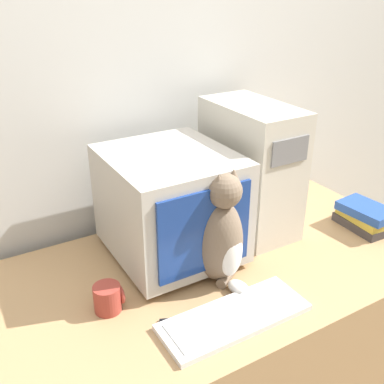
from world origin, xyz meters
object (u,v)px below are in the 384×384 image
at_px(computer_tower, 250,168).
at_px(keyboard, 234,317).
at_px(cat, 218,235).
at_px(pen, 186,318).
at_px(mug, 108,298).
at_px(book_stack, 365,217).
at_px(crt_monitor, 171,205).

height_order(computer_tower, keyboard, computer_tower).
distance_m(cat, pen, 0.27).
relative_size(computer_tower, mug, 5.58).
height_order(book_stack, mug, book_stack).
distance_m(computer_tower, pen, 0.64).
bearing_deg(computer_tower, keyboard, -130.37).
bearing_deg(cat, crt_monitor, 96.72).
bearing_deg(crt_monitor, computer_tower, 5.32).
bearing_deg(mug, pen, -41.49).
distance_m(cat, mug, 0.38).
bearing_deg(keyboard, book_stack, 13.23).
relative_size(book_stack, mug, 2.47).
xyz_separation_m(crt_monitor, pen, (-0.13, -0.32, -0.19)).
relative_size(book_stack, pen, 1.52).
bearing_deg(pen, book_stack, 6.78).
bearing_deg(pen, cat, 32.74).
height_order(keyboard, mug, mug).
distance_m(computer_tower, mug, 0.71).
relative_size(computer_tower, keyboard, 1.09).
xyz_separation_m(computer_tower, keyboard, (-0.36, -0.42, -0.23)).
relative_size(crt_monitor, book_stack, 2.08).
bearing_deg(cat, mug, 164.83).
height_order(keyboard, pen, keyboard).
bearing_deg(computer_tower, book_stack, -33.79).
xyz_separation_m(computer_tower, book_stack, (0.37, -0.25, -0.19)).
relative_size(computer_tower, cat, 1.26).
height_order(crt_monitor, pen, crt_monitor).
relative_size(crt_monitor, computer_tower, 0.92).
relative_size(keyboard, mug, 5.10).
distance_m(cat, book_stack, 0.68).
bearing_deg(mug, cat, -5.09).
height_order(cat, mug, cat).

